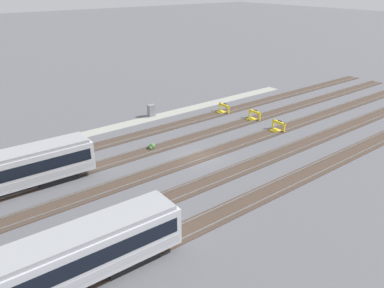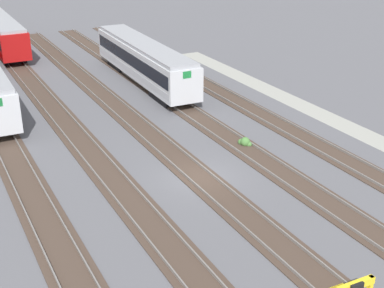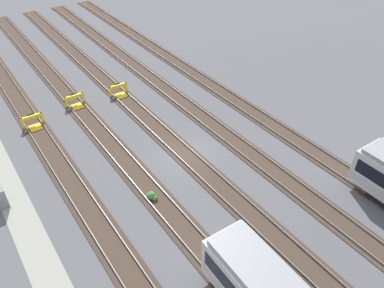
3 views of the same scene
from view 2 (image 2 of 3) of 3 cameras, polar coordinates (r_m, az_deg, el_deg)
ground_plane at (r=31.42m, az=0.84°, el=-3.65°), size 400.00×400.00×0.00m
service_walkway at (r=39.03m, az=18.35°, el=0.72°), size 54.00×2.00×0.01m
rail_track_nearest at (r=36.30m, az=13.73°, el=-0.39°), size 90.00×2.23×0.21m
rail_track_near_inner at (r=33.62m, az=7.76°, el=-1.88°), size 90.00×2.23×0.21m
rail_track_middle at (r=31.40m, az=0.84°, el=-3.58°), size 90.00×2.24×0.21m
rail_track_far_inner at (r=29.72m, az=-7.03°, el=-5.44°), size 90.00×2.23×0.21m
rail_track_farthest at (r=28.70m, az=-15.70°, el=-7.35°), size 90.00×2.23×0.21m
subway_car_front_row_leftmost at (r=64.51m, az=-19.74°, el=11.21°), size 18.01×2.88×3.70m
subway_car_front_row_left_inner at (r=48.84m, az=-5.17°, el=8.86°), size 18.07×3.29×3.70m
weed_clump at (r=35.79m, az=5.65°, el=0.20°), size 0.92×0.70×0.64m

